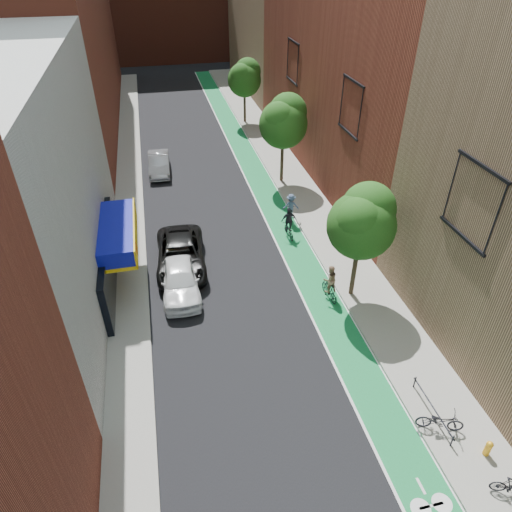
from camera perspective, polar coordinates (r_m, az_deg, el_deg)
ground at (r=17.82m, az=6.77°, el=-28.37°), size 160.00×160.00×0.00m
bike_lane at (r=37.57m, az=-0.05°, el=10.32°), size 2.00×68.00×0.01m
sidewalk_left at (r=36.86m, az=-15.57°, el=8.58°), size 2.00×68.00×0.15m
sidewalk_right at (r=38.12m, az=3.68°, el=10.74°), size 3.00×68.00×0.15m
building_left_far_red at (r=49.99m, az=-24.16°, el=27.12°), size 8.00×36.00×22.00m
building_right_mid_red at (r=36.97m, az=13.63°, el=26.89°), size 8.00×28.00×22.00m
building_right_far_tan at (r=59.66m, az=2.67°, el=28.69°), size 8.00×20.00×18.00m
tree_near at (r=22.53m, az=13.19°, el=4.35°), size 3.40×3.36×6.42m
tree_mid at (r=34.35m, az=3.51°, el=16.58°), size 3.55×3.53×6.74m
tree_far at (r=47.52m, az=-1.42°, el=21.46°), size 3.30×3.25×6.21m
parked_car_white at (r=24.72m, az=-9.47°, el=-2.81°), size 2.08×4.94×1.67m
parked_car_black at (r=26.51m, az=-9.38°, el=0.11°), size 3.05×6.03×1.63m
parked_car_silver at (r=38.23m, az=-12.03°, el=11.23°), size 1.78×4.65×1.51m
cyclist_lane_near at (r=24.30m, az=9.18°, el=-3.53°), size 0.85×1.64×1.97m
cyclist_lane_mid at (r=29.02m, az=4.12°, el=3.80°), size 0.98×1.61×1.99m
cyclist_lane_far at (r=30.53m, az=4.38°, el=5.75°), size 1.17×1.81×2.01m
parked_bike_far at (r=19.91m, az=22.02°, el=-18.55°), size 1.91×1.23×0.95m
fire_hydrant at (r=20.00m, az=27.04°, el=-20.58°), size 0.25×0.25×0.72m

